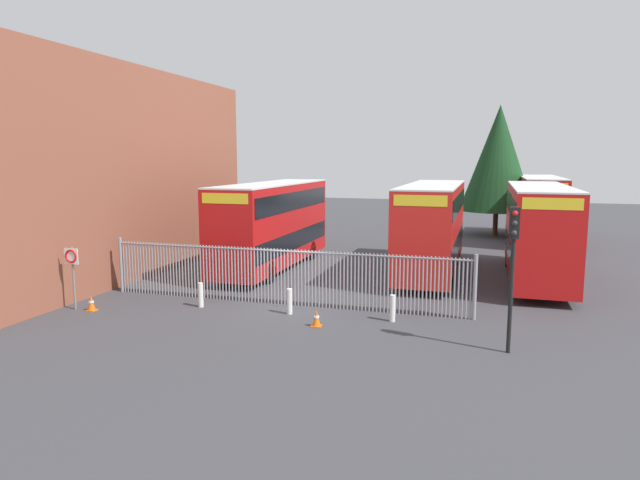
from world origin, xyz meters
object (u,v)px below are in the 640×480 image
at_px(double_decker_bus_near_gate, 273,222).
at_px(speed_limit_sign_post, 72,263).
at_px(double_decker_bus_behind_fence_left, 432,225).
at_px(traffic_light_kerbside, 513,253).
at_px(bollard_near_right, 392,308).
at_px(double_decker_bus_behind_fence_right, 538,229).
at_px(bollard_near_left, 201,295).
at_px(traffic_cone_by_gate, 316,318).
at_px(bollard_center_front, 290,301).
at_px(double_decker_bus_far_back, 540,206).
at_px(traffic_cone_mid_forecourt, 91,303).

relative_size(double_decker_bus_near_gate, speed_limit_sign_post, 4.50).
bearing_deg(double_decker_bus_behind_fence_left, traffic_light_kerbside, -73.24).
bearing_deg(bollard_near_right, double_decker_bus_behind_fence_right, 58.46).
relative_size(bollard_near_left, traffic_cone_by_gate, 1.61).
relative_size(double_decker_bus_behind_fence_right, bollard_near_left, 11.38).
distance_m(double_decker_bus_behind_fence_left, bollard_near_left, 12.14).
bearing_deg(bollard_center_front, double_decker_bus_near_gate, 115.46).
xyz_separation_m(double_decker_bus_far_back, traffic_light_kerbside, (-2.71, -24.43, 0.56)).
xyz_separation_m(double_decker_bus_behind_fence_right, speed_limit_sign_post, (-17.10, -10.61, -0.65)).
xyz_separation_m(double_decker_bus_behind_fence_right, traffic_cone_mid_forecourt, (-16.36, -10.58, -2.13)).
distance_m(bollard_center_front, traffic_cone_mid_forecourt, 7.47).
height_order(bollard_center_front, speed_limit_sign_post, speed_limit_sign_post).
relative_size(double_decker_bus_near_gate, traffic_cone_by_gate, 18.32).
height_order(bollard_near_right, speed_limit_sign_post, speed_limit_sign_post).
relative_size(bollard_center_front, traffic_light_kerbside, 0.22).
distance_m(double_decker_bus_far_back, bollard_near_left, 26.47).
relative_size(bollard_center_front, traffic_cone_mid_forecourt, 1.61).
bearing_deg(double_decker_bus_behind_fence_left, double_decker_bus_behind_fence_right, -1.90).
xyz_separation_m(double_decker_bus_behind_fence_right, double_decker_bus_far_back, (1.16, 13.56, 0.00)).
bearing_deg(bollard_center_front, traffic_cone_mid_forecourt, -166.62).
bearing_deg(speed_limit_sign_post, traffic_light_kerbside, -0.94).
bearing_deg(traffic_cone_by_gate, double_decker_bus_behind_fence_left, 74.48).
xyz_separation_m(bollard_near_left, bollard_center_front, (3.60, 0.06, 0.00)).
bearing_deg(traffic_light_kerbside, double_decker_bus_behind_fence_left, 106.76).
bearing_deg(speed_limit_sign_post, bollard_center_front, 12.40).
height_order(double_decker_bus_behind_fence_left, speed_limit_sign_post, double_decker_bus_behind_fence_left).
bearing_deg(double_decker_bus_behind_fence_left, double_decker_bus_near_gate, -171.92).
bearing_deg(bollard_near_right, double_decker_bus_near_gate, 134.24).
xyz_separation_m(double_decker_bus_behind_fence_left, double_decker_bus_far_back, (6.03, 13.40, 0.00)).
height_order(double_decker_bus_far_back, bollard_center_front, double_decker_bus_far_back).
height_order(bollard_near_right, traffic_light_kerbside, traffic_light_kerbside).
bearing_deg(bollard_near_left, double_decker_bus_far_back, 58.33).
bearing_deg(speed_limit_sign_post, double_decker_bus_behind_fence_right, 31.82).
height_order(double_decker_bus_near_gate, traffic_cone_by_gate, double_decker_bus_near_gate).
relative_size(double_decker_bus_far_back, traffic_cone_by_gate, 18.32).
height_order(traffic_cone_mid_forecourt, traffic_light_kerbside, traffic_light_kerbside).
bearing_deg(double_decker_bus_near_gate, bollard_near_right, -45.76).
height_order(bollard_near_right, traffic_cone_mid_forecourt, bollard_near_right).
distance_m(traffic_cone_mid_forecourt, traffic_light_kerbside, 15.06).
bearing_deg(traffic_cone_mid_forecourt, traffic_light_kerbside, -1.11).
xyz_separation_m(double_decker_bus_near_gate, double_decker_bus_far_back, (14.01, 14.53, 0.00)).
distance_m(double_decker_bus_behind_fence_left, double_decker_bus_behind_fence_right, 4.87).
distance_m(bollard_center_front, traffic_cone_by_gate, 1.84).
height_order(bollard_center_front, traffic_cone_by_gate, bollard_center_front).
relative_size(double_decker_bus_behind_fence_left, bollard_center_front, 11.38).
height_order(double_decker_bus_far_back, traffic_cone_by_gate, double_decker_bus_far_back).
distance_m(double_decker_bus_near_gate, traffic_cone_mid_forecourt, 10.45).
bearing_deg(double_decker_bus_near_gate, speed_limit_sign_post, -113.79).
bearing_deg(double_decker_bus_behind_fence_left, speed_limit_sign_post, -138.63).
distance_m(double_decker_bus_far_back, traffic_cone_by_gate, 25.30).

